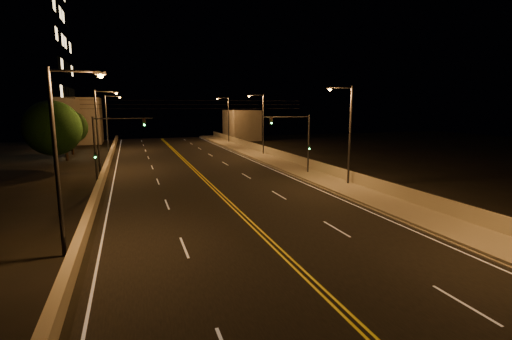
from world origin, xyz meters
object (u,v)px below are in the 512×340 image
object	(u,v)px
streetlight_5	(100,125)
tree_1	(65,127)
streetlight_3	(227,117)
tree_0	(53,128)
streetlight_6	(108,119)
streetlight_4	(62,150)
traffic_signal_left	(107,143)
traffic_signal_right	(300,138)
tree_2	(71,127)
streetlight_1	(348,129)
streetlight_2	(262,120)

from	to	relation	value
streetlight_5	tree_1	distance (m)	11.85
streetlight_3	tree_0	distance (m)	37.73
streetlight_3	streetlight_6	bearing A→B (deg)	-161.15
streetlight_4	traffic_signal_left	size ratio (longest dim) A/B	1.41
streetlight_4	traffic_signal_right	xyz separation A→B (m)	(19.94, 15.81, -1.20)
traffic_signal_left	tree_2	size ratio (longest dim) A/B	0.97
traffic_signal_left	streetlight_4	bearing A→B (deg)	-93.95
tree_2	streetlight_6	bearing A→B (deg)	23.09
traffic_signal_left	tree_0	world-z (taller)	tree_0
streetlight_4	streetlight_6	xyz separation A→B (m)	(0.00, 44.75, 0.00)
streetlight_4	streetlight_6	size ratio (longest dim) A/B	1.00
streetlight_4	tree_0	size ratio (longest dim) A/B	1.14
streetlight_1	streetlight_3	size ratio (longest dim) A/B	1.00
streetlight_1	streetlight_3	distance (m)	42.75
tree_1	tree_2	bearing A→B (deg)	91.17
streetlight_2	tree_2	xyz separation A→B (m)	(-26.66, 10.55, -1.05)
streetlight_3	tree_2	xyz separation A→B (m)	(-26.66, -9.55, -1.05)
traffic_signal_left	tree_2	distance (m)	27.45
streetlight_3	streetlight_5	xyz separation A→B (m)	(-21.43, -26.89, 0.00)
traffic_signal_right	tree_1	bearing A→B (deg)	141.31
streetlight_5	traffic_signal_right	world-z (taller)	streetlight_5
traffic_signal_left	tree_0	xyz separation A→B (m)	(-5.66, 8.92, 0.95)
tree_1	streetlight_4	bearing A→B (deg)	-81.92
streetlight_5	tree_2	distance (m)	18.14
traffic_signal_right	tree_1	xyz separation A→B (m)	(-25.03, 20.05, 0.47)
tree_0	tree_1	bearing A→B (deg)	92.66
streetlight_3	tree_1	world-z (taller)	streetlight_3
streetlight_2	streetlight_6	world-z (taller)	same
streetlight_3	streetlight_4	size ratio (longest dim) A/B	1.00
streetlight_2	tree_1	distance (m)	26.82
streetlight_1	streetlight_6	world-z (taller)	same
streetlight_2	streetlight_5	distance (m)	22.49
streetlight_3	tree_0	size ratio (longest dim) A/B	1.14
streetlight_3	streetlight_5	bearing A→B (deg)	-128.56
streetlight_5	streetlight_6	distance (m)	19.57
streetlight_1	streetlight_3	xyz separation A→B (m)	(0.00, 42.75, 0.00)
streetlight_5	streetlight_4	bearing A→B (deg)	-90.00
streetlight_4	streetlight_1	bearing A→B (deg)	23.49
streetlight_3	streetlight_4	distance (m)	56.31
tree_0	tree_2	distance (m)	17.82
traffic_signal_right	streetlight_5	bearing A→B (deg)	154.82
streetlight_2	streetlight_5	bearing A→B (deg)	-162.42
streetlight_4	tree_1	size ratio (longest dim) A/B	1.27
streetlight_6	traffic_signal_left	distance (m)	28.99
streetlight_5	tree_0	size ratio (longest dim) A/B	1.14
streetlight_6	tree_2	distance (m)	5.78
streetlight_6	tree_2	bearing A→B (deg)	-156.91
tree_0	tree_1	size ratio (longest dim) A/B	1.11
streetlight_2	tree_1	xyz separation A→B (m)	(-26.52, 3.88, -0.73)
streetlight_4	tree_0	xyz separation A→B (m)	(-4.57, 24.73, -0.24)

